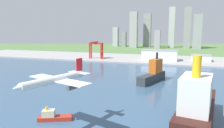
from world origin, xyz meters
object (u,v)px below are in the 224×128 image
(airplane_landing, at_px, (55,80))
(tugboat_small, at_px, (53,116))
(port_crane_red, at_px, (96,46))
(warehouse_annex, at_px, (201,58))
(container_barge, at_px, (153,74))
(cargo_ship, at_px, (196,108))
(warehouse_main, at_px, (160,55))

(airplane_landing, bearing_deg, tugboat_small, 131.62)
(port_crane_red, bearing_deg, warehouse_annex, 9.76)
(container_barge, bearing_deg, warehouse_annex, 71.07)
(airplane_landing, height_order, port_crane_red, airplane_landing)
(cargo_ship, bearing_deg, airplane_landing, -156.76)
(port_crane_red, relative_size, warehouse_annex, 1.03)
(tugboat_small, xyz_separation_m, port_crane_red, (-88.62, 277.63, 25.05))
(airplane_landing, height_order, tugboat_small, airplane_landing)
(airplane_landing, relative_size, container_barge, 0.90)
(tugboat_small, xyz_separation_m, cargo_ship, (85.86, 18.39, 9.52))
(airplane_landing, xyz_separation_m, port_crane_red, (-100.50, 291.01, -2.87))
(container_barge, height_order, port_crane_red, port_crane_red)
(warehouse_main, relative_size, warehouse_annex, 1.94)
(tugboat_small, relative_size, warehouse_annex, 0.64)
(warehouse_main, bearing_deg, container_barge, -86.43)
(tugboat_small, bearing_deg, airplane_landing, -48.38)
(container_barge, relative_size, port_crane_red, 1.44)
(port_crane_red, xyz_separation_m, warehouse_annex, (198.59, 34.16, -19.49))
(airplane_landing, relative_size, cargo_ship, 0.62)
(container_barge, bearing_deg, port_crane_red, 131.72)
(cargo_ship, bearing_deg, port_crane_red, 123.94)
(port_crane_red, bearing_deg, warehouse_main, 8.22)
(port_crane_red, bearing_deg, tugboat_small, -72.30)
(airplane_landing, relative_size, warehouse_annex, 1.34)
(port_crane_red, relative_size, warehouse_main, 0.53)
(tugboat_small, distance_m, port_crane_red, 292.51)
(container_barge, bearing_deg, tugboat_small, -110.16)
(airplane_landing, distance_m, tugboat_small, 33.16)
(tugboat_small, distance_m, warehouse_annex, 330.66)
(container_barge, bearing_deg, airplane_landing, -103.86)
(container_barge, height_order, cargo_ship, cargo_ship)
(port_crane_red, distance_m, warehouse_annex, 202.45)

